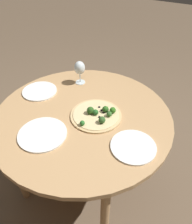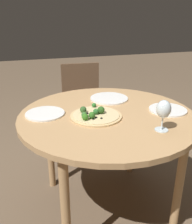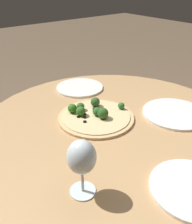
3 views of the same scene
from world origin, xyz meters
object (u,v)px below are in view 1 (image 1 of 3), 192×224
pizza (97,115)px  plate_side (42,134)px  wine_glass (80,68)px  plate_near (40,91)px  plate_far (133,147)px

pizza → plate_side: bearing=146.2°
pizza → plate_side: size_ratio=1.15×
wine_glass → pizza: bearing=-133.3°
pizza → plate_near: 0.47m
plate_side → wine_glass: bearing=10.3°
wine_glass → plate_far: size_ratio=0.70×
plate_side → pizza: bearing=-33.8°
plate_near → pizza: bearing=-94.1°
plate_far → plate_side: same height
plate_side → plate_near: bearing=42.2°
wine_glass → plate_near: bearing=142.3°
wine_glass → plate_side: size_ratio=0.62×
plate_far → plate_side: bearing=108.4°
plate_near → plate_side: size_ratio=0.88×
plate_near → plate_side: same height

